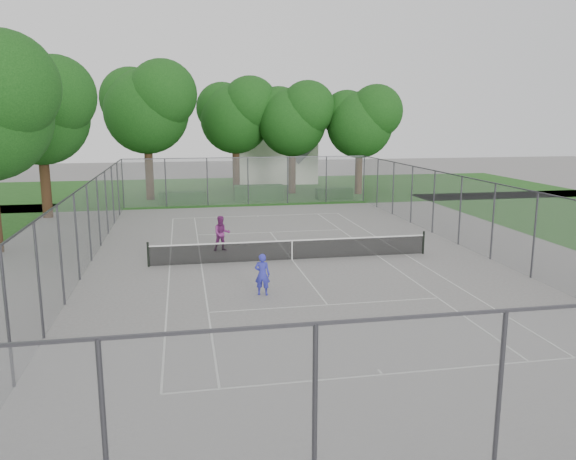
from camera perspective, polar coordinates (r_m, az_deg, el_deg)
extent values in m
plane|color=slate|center=(25.69, 0.42, -3.06)|extent=(120.00, 120.00, 0.00)
cube|color=#1D4D16|center=(51.04, -5.24, 4.13)|extent=(60.00, 20.00, 0.00)
cube|color=silver|center=(14.87, 9.57, -14.29)|extent=(10.97, 0.06, 0.01)
cube|color=silver|center=(37.17, -3.12, 1.45)|extent=(10.97, 0.06, 0.01)
cube|color=silver|center=(25.25, -11.92, -3.56)|extent=(0.06, 23.77, 0.01)
cube|color=silver|center=(27.26, 11.81, -2.45)|extent=(0.06, 23.77, 0.01)
cube|color=silver|center=(25.25, -8.80, -3.44)|extent=(0.06, 23.77, 0.01)
cube|color=silver|center=(26.77, 9.10, -2.60)|extent=(0.06, 23.77, 0.01)
cube|color=silver|center=(19.71, 4.04, -7.60)|extent=(8.23, 0.06, 0.01)
cube|color=silver|center=(31.84, -1.81, -0.22)|extent=(8.23, 0.06, 0.01)
cube|color=silver|center=(25.69, 0.42, -3.04)|extent=(0.06, 12.80, 0.01)
cube|color=silver|center=(14.99, 9.37, -14.05)|extent=(0.06, 0.30, 0.01)
cube|color=silver|center=(37.02, -3.09, 1.41)|extent=(0.06, 0.30, 0.01)
cylinder|color=black|center=(25.15, -14.02, -2.43)|extent=(0.10, 0.10, 1.10)
cylinder|color=black|center=(27.49, 13.60, -1.24)|extent=(0.10, 0.10, 1.10)
cube|color=black|center=(25.58, 0.42, -2.08)|extent=(12.67, 0.01, 0.86)
cube|color=white|center=(25.48, 0.42, -1.08)|extent=(12.77, 0.03, 0.06)
cube|color=white|center=(25.59, 0.42, -2.10)|extent=(0.05, 0.02, 0.88)
cylinder|color=#38383D|center=(41.88, -16.44, 4.53)|extent=(0.08, 0.08, 3.50)
cylinder|color=#38383D|center=(43.90, 7.72, 5.19)|extent=(0.08, 0.08, 3.50)
cube|color=slate|center=(9.99, 20.53, -17.19)|extent=(18.00, 0.02, 3.50)
cube|color=slate|center=(41.95, -4.08, 4.98)|extent=(18.00, 0.02, 3.50)
cube|color=slate|center=(25.20, -20.09, 0.03)|extent=(0.02, 34.00, 3.50)
cube|color=slate|center=(28.43, 18.52, 1.36)|extent=(0.02, 34.00, 3.50)
cube|color=#38383D|center=(9.30, 21.28, -7.63)|extent=(18.00, 0.05, 0.05)
cube|color=#38383D|center=(41.79, -4.11, 7.36)|extent=(18.00, 0.05, 0.05)
cube|color=#38383D|center=(24.94, -20.36, 3.98)|extent=(0.05, 34.00, 0.05)
cube|color=#38383D|center=(28.20, 18.75, 4.86)|extent=(0.05, 34.00, 0.05)
cylinder|color=#321F12|center=(45.67, -13.92, 5.87)|extent=(0.64, 0.64, 4.57)
sphere|color=#103A0F|center=(45.48, -14.19, 11.59)|extent=(6.50, 6.50, 6.50)
sphere|color=#103A0F|center=(44.48, -12.63, 13.35)|extent=(5.20, 5.20, 5.20)
sphere|color=#103A0F|center=(46.39, -15.63, 12.71)|extent=(4.87, 4.87, 4.87)
cylinder|color=#321F12|center=(49.52, -5.29, 6.34)|extent=(0.63, 0.63, 4.19)
sphere|color=#103A0F|center=(49.34, -5.38, 11.19)|extent=(5.96, 5.96, 5.96)
sphere|color=#103A0F|center=(48.59, -3.87, 12.62)|extent=(4.77, 4.77, 4.77)
sphere|color=#103A0F|center=(50.00, -6.70, 12.19)|extent=(4.47, 4.47, 4.47)
cylinder|color=#321F12|center=(48.15, 0.42, 6.13)|extent=(0.62, 0.62, 4.01)
sphere|color=#103A0F|center=(47.95, 0.42, 10.90)|extent=(5.70, 5.70, 5.70)
sphere|color=#103A0F|center=(47.35, 2.01, 12.26)|extent=(4.56, 4.56, 4.56)
sphere|color=#103A0F|center=(48.47, -0.92, 11.91)|extent=(4.27, 4.27, 4.27)
cylinder|color=#321F12|center=(48.14, 7.19, 5.96)|extent=(0.61, 0.61, 3.86)
sphere|color=#103A0F|center=(47.93, 7.31, 10.55)|extent=(5.49, 5.49, 5.49)
sphere|color=#103A0F|center=(47.50, 8.94, 11.82)|extent=(4.39, 4.39, 4.39)
sphere|color=#103A0F|center=(48.30, 5.97, 11.56)|extent=(4.12, 4.12, 4.12)
cylinder|color=#321F12|center=(39.51, -23.40, 4.29)|extent=(0.63, 0.63, 4.33)
sphere|color=#103A0F|center=(39.28, -23.91, 10.55)|extent=(6.16, 6.16, 6.16)
sphere|color=#103A0F|center=(38.14, -22.53, 12.51)|extent=(4.93, 4.93, 4.93)
sphere|color=#103A0F|center=(40.29, -25.29, 11.75)|extent=(4.62, 4.62, 4.62)
sphere|color=#103A0F|center=(28.73, -26.98, 12.92)|extent=(4.97, 4.97, 4.97)
cube|color=#164014|center=(43.27, -10.64, 3.26)|extent=(3.52, 1.06, 0.88)
cube|color=#164014|center=(44.09, -3.01, 3.80)|extent=(3.83, 1.09, 1.20)
cube|color=#164014|center=(45.00, 4.69, 3.71)|extent=(2.85, 1.04, 0.85)
cube|color=silver|center=(56.75, -1.43, 7.83)|extent=(7.73, 5.80, 5.80)
cube|color=#54545A|center=(56.64, -1.45, 10.76)|extent=(7.65, 5.99, 7.65)
imported|color=#3234BD|center=(20.56, -2.62, -4.53)|extent=(0.65, 0.52, 1.55)
imported|color=#7E2A72|center=(27.44, -6.75, -0.35)|extent=(0.90, 0.73, 1.72)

